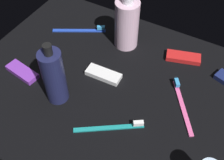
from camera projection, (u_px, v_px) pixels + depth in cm
name	position (u px, v px, depth cm)	size (l,w,h in cm)	color
ground_plane	(112.00, 88.00, 82.35)	(84.00, 64.00, 1.20)	black
lotion_bottle	(54.00, 76.00, 73.21)	(5.87, 5.87, 19.28)	#1B1E45
bodywash_bottle	(127.00, 24.00, 87.46)	(7.41, 7.41, 18.00)	silver
toothbrush_pink	(182.00, 103.00, 77.52)	(11.15, 15.54, 2.10)	#E55999
toothbrush_blue	(82.00, 30.00, 97.27)	(16.35, 9.73, 2.10)	blue
toothbrush_teal	(113.00, 127.00, 72.64)	(15.63, 11.01, 2.10)	teal
snack_bar_red	(183.00, 57.00, 88.53)	(10.40, 4.00, 1.50)	red
snack_bar_white	(104.00, 74.00, 83.96)	(10.40, 4.00, 1.50)	white
snack_bar_purple	(22.00, 72.00, 84.61)	(10.40, 4.00, 1.50)	purple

